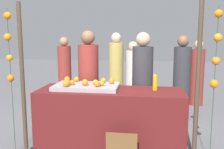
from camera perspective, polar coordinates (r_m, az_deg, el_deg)
ground_plane at (r=4.01m, az=-0.32°, el=-15.40°), size 24.00×24.00×0.00m
stall_counter at (r=3.85m, az=-0.32°, el=-9.61°), size 2.09×0.72×0.85m
orange_tray at (r=3.84m, az=-5.57°, el=-2.64°), size 0.93×0.54×0.06m
orange_0 at (r=3.78m, az=-3.64°, el=-1.71°), size 0.08×0.08×0.08m
orange_1 at (r=3.76m, az=-5.95°, el=-1.73°), size 0.09×0.09×0.09m
orange_2 at (r=3.82m, az=-8.74°, el=-1.73°), size 0.08×0.08×0.08m
orange_3 at (r=4.05m, az=-9.82°, el=-1.06°), size 0.09×0.09×0.09m
orange_4 at (r=4.08m, az=-7.76°, el=-1.01°), size 0.08×0.08×0.08m
orange_5 at (r=3.76m, az=-9.85°, el=-1.86°), size 0.08×0.08×0.08m
orange_6 at (r=3.88m, az=-0.11°, el=-1.39°), size 0.08×0.08×0.08m
orange_7 at (r=3.71m, az=-2.29°, el=-1.94°), size 0.08×0.08×0.08m
orange_8 at (r=3.65m, az=-3.32°, el=-2.08°), size 0.08×0.08×0.08m
orange_9 at (r=3.69m, az=-10.12°, el=-2.05°), size 0.09×0.09×0.09m
orange_10 at (r=3.95m, az=-1.88°, el=-1.28°), size 0.07×0.07×0.07m
juice_bottle at (r=3.76m, az=9.40°, el=-1.76°), size 0.06×0.06×0.23m
vendor_left at (r=4.43m, az=-5.14°, el=-2.27°), size 0.34×0.34×1.70m
vendor_right at (r=4.30m, az=6.64°, el=-2.81°), size 0.34×0.34×1.67m
crowd_person_0 at (r=6.30m, az=18.14°, el=-0.16°), size 0.30×0.30×1.50m
crowd_person_1 at (r=5.21m, az=14.96°, el=-1.26°), size 0.32×0.32×1.62m
crowd_person_2 at (r=6.03m, az=0.90°, el=0.67°), size 0.33×0.33×1.67m
crowd_person_3 at (r=6.32m, az=-10.29°, el=0.46°), size 0.31×0.31×1.57m
crowd_person_4 at (r=5.68m, az=4.54°, el=-0.77°), size 0.30×0.30×1.49m
canopy_post_left at (r=3.67m, az=-18.98°, el=-1.34°), size 0.06×0.06×2.06m
canopy_post_right at (r=3.32m, az=18.20°, el=-2.36°), size 0.06×0.06×2.06m
garland_strand_left at (r=3.69m, az=-21.63°, el=5.18°), size 0.11×0.11×1.98m
garland_strand_right at (r=3.29m, az=21.90°, el=4.52°), size 0.11×0.11×1.98m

